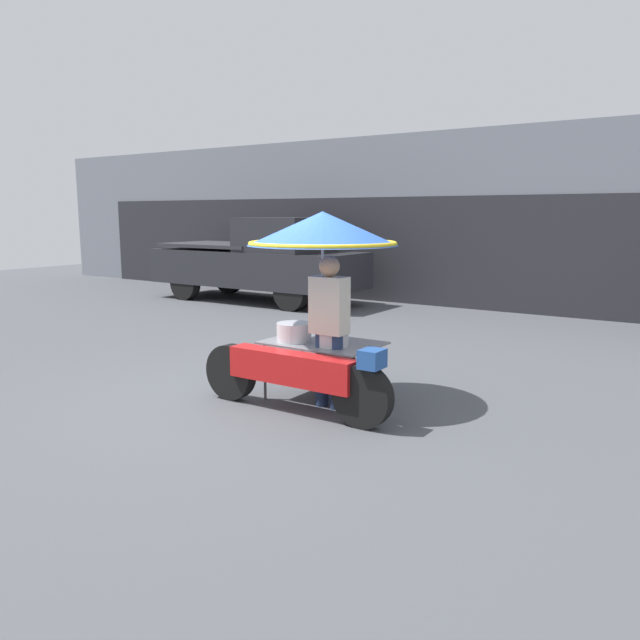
% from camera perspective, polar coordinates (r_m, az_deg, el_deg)
% --- Properties ---
extents(ground_plane, '(36.00, 36.00, 0.00)m').
position_cam_1_polar(ground_plane, '(6.85, -6.25, -7.55)').
color(ground_plane, '#4C4F54').
extents(shopfront_building, '(28.00, 2.06, 3.79)m').
position_cam_1_polar(shopfront_building, '(14.49, 17.04, 8.71)').
color(shopfront_building, gray).
rests_on(shopfront_building, ground).
extents(vendor_motorcycle_cart, '(2.28, 1.61, 2.05)m').
position_cam_1_polar(vendor_motorcycle_cart, '(6.60, -0.17, 5.18)').
color(vendor_motorcycle_cart, black).
rests_on(vendor_motorcycle_cart, ground).
extents(vendor_person, '(0.38, 0.22, 1.60)m').
position_cam_1_polar(vendor_person, '(6.47, 0.85, -0.34)').
color(vendor_person, navy).
rests_on(vendor_person, ground).
extents(pickup_truck, '(5.21, 1.81, 1.94)m').
position_cam_1_polar(pickup_truck, '(14.53, -5.42, 5.39)').
color(pickup_truck, black).
rests_on(pickup_truck, ground).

